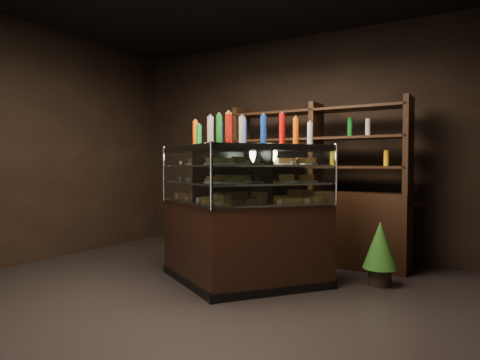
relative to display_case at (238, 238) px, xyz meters
The scene contains 7 objects.
ground 0.86m from the display_case, 109.73° to the right, with size 5.00×5.00×0.00m, color black.
room_shell 1.63m from the display_case, 109.73° to the right, with size 5.02×5.02×3.01m.
display_case is the anchor object (origin of this frame).
food_display 0.60m from the display_case, 80.01° to the right, with size 1.56×1.03×0.44m.
bottles_top 1.09m from the display_case, 99.99° to the left, with size 1.39×0.90×0.30m.
potted_conifer 1.45m from the display_case, 29.20° to the left, with size 0.35×0.35×0.74m.
back_shelving 1.42m from the display_case, 76.39° to the left, with size 2.25×0.46×2.00m.
Camera 1 is at (2.45, -3.07, 1.23)m, focal length 32.00 mm.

